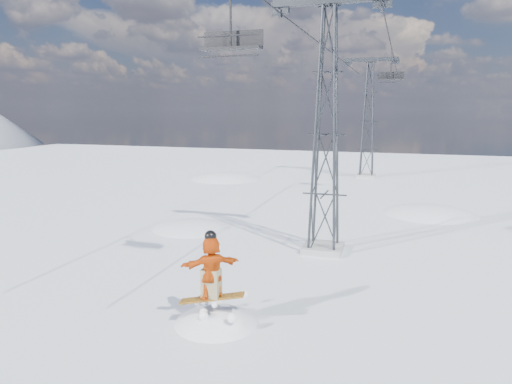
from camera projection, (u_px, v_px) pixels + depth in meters
ground at (255, 323)px, 14.33m from camera, size 120.00×120.00×0.00m
snow_terrain at (280, 310)px, 37.38m from camera, size 39.00×37.00×22.00m
lift_tower_near at (326, 135)px, 20.60m from camera, size 5.20×1.80×11.43m
lift_tower_far at (368, 121)px, 44.01m from camera, size 5.20×1.80×11.43m
haul_cables at (356, 45)px, 30.41m from camera, size 4.46×51.00×0.06m
snowboarder_jump at (217, 369)px, 14.64m from camera, size 4.40×4.40×7.02m
lift_chair_near at (232, 42)px, 14.94m from camera, size 2.06×0.59×2.56m
lift_chair_mid at (391, 76)px, 33.18m from camera, size 1.88×0.54×2.34m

